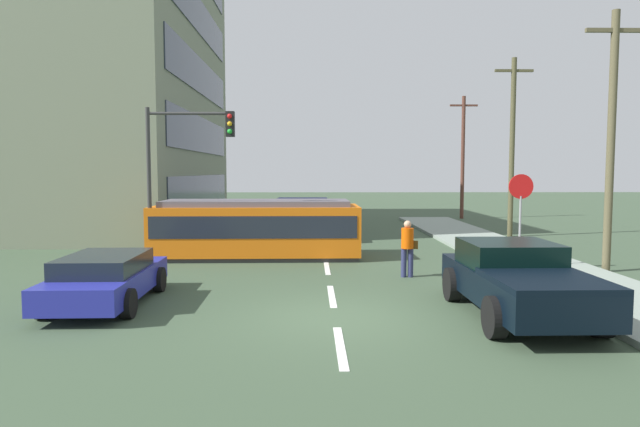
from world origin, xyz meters
TOP-DOWN VIEW (x-y plane):
  - ground_plane at (0.00, 10.00)m, footprint 120.00×120.00m
  - sidewalk_curb_right at (6.80, 6.00)m, footprint 3.20×36.00m
  - lane_stripe_0 at (0.00, -2.00)m, footprint 0.16×2.40m
  - lane_stripe_1 at (0.00, 2.00)m, footprint 0.16×2.40m
  - lane_stripe_2 at (0.00, 6.00)m, footprint 0.16×2.40m
  - lane_stripe_3 at (0.00, 14.21)m, footprint 0.16×2.40m
  - lane_stripe_4 at (0.00, 20.21)m, footprint 0.16×2.40m
  - corner_building at (-14.57, 19.41)m, footprint 16.04×17.92m
  - streetcar_tram at (-2.48, 8.21)m, footprint 7.34×2.62m
  - city_bus at (-1.01, 14.32)m, footprint 2.70×5.49m
  - pedestrian_crossing at (2.32, 4.45)m, footprint 0.51×0.36m
  - pickup_truck_parked at (3.89, 0.02)m, footprint 2.31×5.02m
  - parked_sedan_near at (-5.30, 1.23)m, footprint 2.06×4.35m
  - stop_sign at (5.97, 5.36)m, footprint 0.76×0.07m
  - traffic_light_mast at (-4.81, 7.05)m, footprint 2.95×0.33m
  - utility_pole_near at (8.63, 5.21)m, footprint 1.80×0.24m
  - utility_pole_mid at (8.97, 14.42)m, footprint 1.80×0.24m
  - utility_pole_far at (9.43, 24.48)m, footprint 1.80×0.24m

SIDE VIEW (x-z plane):
  - ground_plane at x=0.00m, z-range 0.00..0.00m
  - lane_stripe_0 at x=0.00m, z-range 0.00..0.01m
  - lane_stripe_1 at x=0.00m, z-range 0.00..0.01m
  - lane_stripe_2 at x=0.00m, z-range 0.00..0.01m
  - lane_stripe_3 at x=0.00m, z-range 0.00..0.01m
  - lane_stripe_4 at x=0.00m, z-range 0.00..0.01m
  - sidewalk_curb_right at x=6.80m, z-range 0.00..0.14m
  - parked_sedan_near at x=-5.30m, z-range 0.03..1.22m
  - pickup_truck_parked at x=3.89m, z-range 0.02..1.57m
  - pedestrian_crossing at x=2.32m, z-range 0.11..1.78m
  - city_bus at x=-1.01m, z-range 0.13..1.89m
  - streetcar_tram at x=-2.48m, z-range 0.04..2.11m
  - stop_sign at x=5.97m, z-range 0.75..3.63m
  - traffic_light_mast at x=-4.81m, z-range 1.05..6.28m
  - utility_pole_near at x=8.63m, z-range 0.18..8.11m
  - utility_pole_far at x=9.43m, z-range 0.18..8.15m
  - utility_pole_mid at x=8.97m, z-range 0.18..8.57m
  - corner_building at x=-14.57m, z-range 0.00..16.00m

